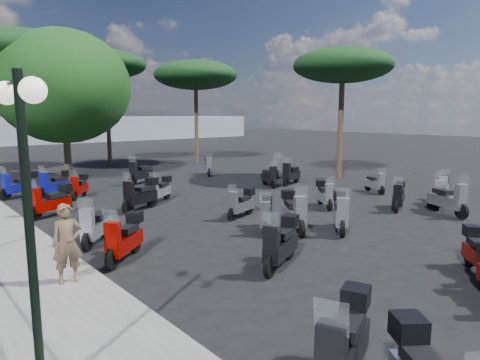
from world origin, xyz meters
TOP-DOWN VIEW (x-y plane):
  - ground at (0.00, 0.00)m, footprint 120.00×120.00m
  - lamp_post_0 at (-7.10, -4.66)m, footprint 0.32×1.11m
  - woman at (-5.66, -1.26)m, footprint 0.63×0.46m
  - scooter_1 at (-4.08, -6.68)m, footprint 1.75×0.97m
  - scooter_2 at (-4.08, -0.40)m, footprint 1.43×1.23m
  - scooter_3 at (-4.13, 1.25)m, footprint 1.28×1.36m
  - scooter_4 at (-4.08, 5.27)m, footprint 1.64×0.86m
  - scooter_5 at (-4.07, 9.59)m, footprint 1.63×0.88m
  - scooter_7 at (-1.58, -3.11)m, footprint 1.68×0.97m
  - scooter_8 at (0.30, -0.66)m, footprint 1.25×1.20m
  - scooter_9 at (0.79, 1.09)m, footprint 1.47×0.70m
  - scooter_10 at (-1.28, 4.27)m, footprint 1.73×0.95m
  - scooter_11 at (-2.19, 7.92)m, footprint 1.11×1.28m
  - scooter_14 at (1.95, -2.10)m, footprint 1.44×1.32m
  - scooter_15 at (0.91, -1.21)m, footprint 1.14×1.67m
  - scooter_16 at (0.03, 5.14)m, footprint 1.39×1.00m
  - scooter_17 at (1.42, 9.60)m, footprint 1.72×1.00m
  - scooter_20 at (5.96, -1.67)m, footprint 1.50×0.88m
  - scooter_21 at (4.17, 0.27)m, footprint 1.00×1.36m
  - scooter_22 at (5.73, 4.87)m, footprint 0.84×1.57m
  - scooter_23 at (5.76, 9.86)m, footprint 1.07×1.52m
  - scooter_25 at (6.47, -3.23)m, footprint 0.94×1.75m
  - scooter_26 at (7.57, -2.41)m, footprint 1.64×0.89m
  - scooter_27 at (8.22, 0.74)m, footprint 0.78×1.38m
  - scooter_28 at (6.98, 4.63)m, footprint 1.73×0.85m
  - scooter_29 at (8.25, 6.86)m, footprint 1.30×1.36m
  - scooter_31 at (8.55, -2.09)m, footprint 1.64×0.89m
  - scooter_32 at (-2.80, 8.94)m, footprint 1.63×0.88m
  - broadleaf_tree at (-0.80, 13.43)m, footprint 6.87×6.87m
  - pine_0 at (3.58, 18.30)m, footprint 5.36×5.36m
  - pine_1 at (8.79, 15.44)m, footprint 5.76×5.76m
  - pine_2 at (-2.36, 15.43)m, footprint 6.38×6.38m
  - pine_3 at (10.39, 4.33)m, footprint 5.16×5.16m

SIDE VIEW (x-z plane):
  - ground at x=0.00m, z-range 0.00..0.00m
  - scooter_27 at x=8.22m, z-range -0.18..1.00m
  - scooter_9 at x=0.79m, z-range -0.15..1.06m
  - scooter_22 at x=5.73m, z-range -0.20..1.12m
  - scooter_11 at x=-2.19m, z-range -0.15..1.08m
  - scooter_21 at x=4.17m, z-range -0.15..1.08m
  - scooter_16 at x=0.03m, z-range -0.15..1.10m
  - scooter_8 at x=0.30m, z-range -0.15..1.10m
  - scooter_20 at x=5.96m, z-range -0.16..1.12m
  - scooter_3 at x=-4.13m, z-range -0.21..1.18m
  - scooter_29 at x=8.25m, z-range -0.22..1.20m
  - scooter_28 at x=6.98m, z-range -0.22..1.21m
  - scooter_25 at x=6.47m, z-range -0.23..1.25m
  - scooter_17 at x=1.42m, z-range -0.23..1.25m
  - scooter_23 at x=5.76m, z-range -0.17..1.20m
  - scooter_4 at x=-4.08m, z-range -0.17..1.20m
  - scooter_5 at x=-4.07m, z-range -0.17..1.20m
  - scooter_32 at x=-2.80m, z-range -0.17..1.20m
  - scooter_2 at x=-4.08m, z-range -0.17..1.21m
  - scooter_26 at x=7.57m, z-range -0.17..1.21m
  - scooter_31 at x=8.55m, z-range -0.17..1.21m
  - scooter_14 at x=1.95m, z-range -0.17..1.25m
  - scooter_7 at x=-1.58m, z-range -0.18..1.25m
  - scooter_10 at x=-1.28m, z-range -0.18..1.28m
  - scooter_1 at x=-4.08m, z-range -0.18..1.30m
  - scooter_15 at x=0.91m, z-range -0.18..1.30m
  - woman at x=-5.66m, z-range 0.15..1.74m
  - lamp_post_0 at x=-7.10m, z-range 0.42..4.20m
  - broadleaf_tree at x=-0.80m, z-range 0.95..8.70m
  - pine_3 at x=10.39m, z-range 2.48..9.31m
  - pine_1 at x=8.79m, z-range 2.51..9.60m
  - pine_0 at x=3.58m, z-range 2.83..10.44m
  - pine_2 at x=-2.36m, z-range 2.76..10.57m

